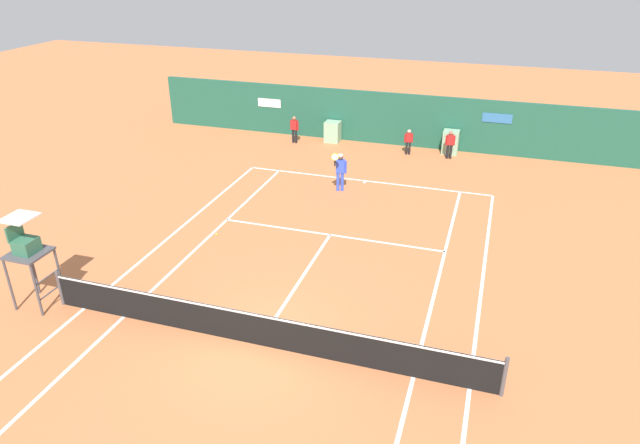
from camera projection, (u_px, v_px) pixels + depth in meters
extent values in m
plane|color=#C67042|center=(258.00, 344.00, 14.68)|extent=(80.00, 80.00, 0.00)
cube|color=white|center=(366.00, 181.00, 24.68)|extent=(10.60, 0.10, 0.01)
cube|color=white|center=(84.00, 308.00, 16.12)|extent=(0.10, 23.40, 0.01)
cube|color=white|center=(124.00, 316.00, 15.77)|extent=(0.10, 23.40, 0.01)
cube|color=white|center=(413.00, 377.00, 13.58)|extent=(0.10, 23.40, 0.01)
cube|color=white|center=(469.00, 388.00, 13.23)|extent=(0.10, 23.40, 0.01)
cube|color=white|center=(330.00, 235.00, 20.15)|extent=(8.00, 0.10, 0.01)
cube|color=white|center=(300.00, 281.00, 17.41)|extent=(0.10, 6.40, 0.01)
cube|color=white|center=(365.00, 182.00, 24.55)|extent=(0.10, 0.24, 0.01)
cylinder|color=#4C4C51|center=(60.00, 288.00, 16.08)|extent=(0.10, 0.10, 1.07)
cylinder|color=#4C4C51|center=(504.00, 377.00, 12.80)|extent=(0.10, 0.10, 1.07)
cube|color=black|center=(257.00, 329.00, 14.47)|extent=(12.00, 0.03, 0.95)
cube|color=white|center=(256.00, 315.00, 14.27)|extent=(12.00, 0.04, 0.06)
cube|color=#1E5642|center=(391.00, 119.00, 28.64)|extent=(25.00, 0.24, 2.59)
cube|color=white|center=(269.00, 103.00, 30.15)|extent=(1.28, 0.02, 0.44)
cube|color=#2D6BA8|center=(497.00, 118.00, 26.92)|extent=(1.37, 0.02, 0.44)
cube|color=#8CB793|center=(333.00, 132.00, 29.30)|extent=(0.75, 0.70, 1.04)
cube|color=#8CB793|center=(451.00, 142.00, 27.66)|extent=(0.75, 0.70, 1.12)
cylinder|color=#47474C|center=(60.00, 274.00, 16.23)|extent=(0.07, 0.07, 1.62)
cylinder|color=#47474C|center=(37.00, 291.00, 15.46)|extent=(0.07, 0.07, 1.62)
cylinder|color=#47474C|center=(34.00, 269.00, 16.48)|extent=(0.07, 0.07, 1.62)
cylinder|color=#47474C|center=(10.00, 285.00, 15.71)|extent=(0.07, 0.07, 1.62)
cylinder|color=#47474C|center=(51.00, 292.00, 15.99)|extent=(0.04, 0.81, 0.04)
cylinder|color=#47474C|center=(47.00, 277.00, 15.78)|extent=(0.04, 0.81, 0.04)
cube|color=#47474C|center=(28.00, 253.00, 15.60)|extent=(1.00, 1.00, 0.06)
cube|color=#2D664C|center=(26.00, 246.00, 15.50)|extent=(0.52, 0.56, 0.40)
cube|color=#2D664C|center=(15.00, 232.00, 15.41)|extent=(0.06, 0.56, 0.45)
cube|color=white|center=(19.00, 218.00, 15.12)|extent=(0.76, 0.80, 0.04)
cylinder|color=blue|center=(342.00, 182.00, 23.55)|extent=(0.13, 0.13, 0.79)
cylinder|color=blue|center=(338.00, 182.00, 23.56)|extent=(0.13, 0.13, 0.79)
cube|color=blue|center=(340.00, 166.00, 23.26)|extent=(0.40, 0.29, 0.56)
sphere|color=brown|center=(340.00, 157.00, 23.09)|extent=(0.22, 0.22, 0.22)
cylinder|color=white|center=(340.00, 155.00, 23.05)|extent=(0.21, 0.21, 0.06)
cylinder|color=blue|center=(346.00, 167.00, 23.27)|extent=(0.08, 0.08, 0.54)
cylinder|color=brown|center=(335.00, 163.00, 22.92)|extent=(0.23, 0.54, 0.08)
cylinder|color=black|center=(335.00, 163.00, 22.63)|extent=(0.03, 0.03, 0.22)
torus|color=yellow|center=(335.00, 157.00, 22.52)|extent=(0.30, 0.11, 0.30)
cylinder|color=silver|center=(335.00, 157.00, 22.52)|extent=(0.25, 0.07, 0.26)
cylinder|color=black|center=(296.00, 136.00, 29.15)|extent=(0.11, 0.11, 0.70)
cylinder|color=black|center=(293.00, 136.00, 29.21)|extent=(0.11, 0.11, 0.70)
cube|color=#AD1E1E|center=(294.00, 125.00, 28.92)|extent=(0.33, 0.21, 0.49)
sphere|color=#8C664C|center=(294.00, 118.00, 28.77)|extent=(0.19, 0.19, 0.19)
cylinder|color=#AD1E1E|center=(298.00, 126.00, 28.86)|extent=(0.07, 0.07, 0.47)
cylinder|color=#AD1E1E|center=(291.00, 125.00, 29.01)|extent=(0.07, 0.07, 0.47)
cylinder|color=black|center=(409.00, 148.00, 27.60)|extent=(0.10, 0.10, 0.63)
cylinder|color=black|center=(407.00, 148.00, 27.62)|extent=(0.10, 0.10, 0.63)
cube|color=#AD1E1E|center=(409.00, 138.00, 27.38)|extent=(0.31, 0.21, 0.44)
sphere|color=beige|center=(409.00, 131.00, 27.24)|extent=(0.17, 0.17, 0.17)
cylinder|color=#AD1E1E|center=(412.00, 138.00, 27.37)|extent=(0.07, 0.07, 0.42)
cylinder|color=#AD1E1E|center=(405.00, 138.00, 27.41)|extent=(0.07, 0.07, 0.42)
cylinder|color=black|center=(451.00, 152.00, 27.06)|extent=(0.11, 0.11, 0.69)
cylinder|color=black|center=(447.00, 152.00, 27.07)|extent=(0.11, 0.11, 0.69)
cube|color=#AD1E1E|center=(450.00, 140.00, 26.81)|extent=(0.33, 0.22, 0.48)
sphere|color=#8C664C|center=(451.00, 133.00, 26.66)|extent=(0.19, 0.19, 0.19)
cylinder|color=#AD1E1E|center=(454.00, 141.00, 26.80)|extent=(0.07, 0.07, 0.46)
cylinder|color=#AD1E1E|center=(446.00, 140.00, 26.84)|extent=(0.07, 0.07, 0.46)
sphere|color=#CCE033|center=(217.00, 234.00, 20.11)|extent=(0.07, 0.07, 0.07)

